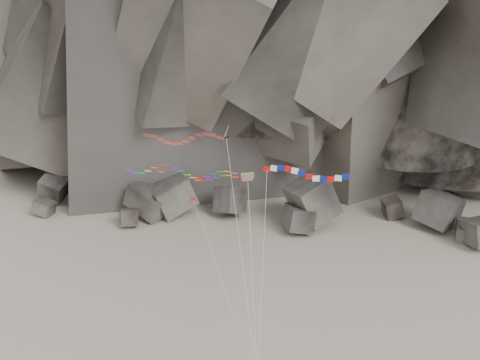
# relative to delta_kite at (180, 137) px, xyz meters

# --- Properties ---
(ground) EXTENTS (260.00, 260.00, 0.00)m
(ground) POSITION_rel_delta_kite_xyz_m (3.79, -0.97, -24.89)
(ground) COLOR gray
(ground) RESTS_ON ground
(boulder_field) EXTENTS (83.97, 15.10, 9.64)m
(boulder_field) POSITION_rel_delta_kite_xyz_m (7.16, 32.45, -22.40)
(boulder_field) COLOR #47423F
(boulder_field) RESTS_ON ground
(delta_kite) EXTENTS (14.37, 10.72, 25.16)m
(delta_kite) POSITION_rel_delta_kite_xyz_m (0.00, 0.00, 0.00)
(delta_kite) COLOR red
(delta_kite) RESTS_ON ground
(banner_kite) EXTENTS (9.31, 11.51, 20.32)m
(banner_kite) POSITION_rel_delta_kite_xyz_m (13.59, 0.42, -3.77)
(banner_kite) COLOR red
(banner_kite) RESTS_ON ground
(parafoil_kite) EXTENTS (15.90, 8.25, 20.79)m
(parafoil_kite) POSITION_rel_delta_kite_xyz_m (0.61, -1.97, -3.21)
(parafoil_kite) COLOR gold
(parafoil_kite) RESTS_ON ground
(pennant_kite) EXTENTS (8.71, 9.56, 16.48)m
(pennant_kite) POSITION_rel_delta_kite_xyz_m (3.26, -2.54, -10.89)
(pennant_kite) COLOR red
(pennant_kite) RESTS_ON ground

